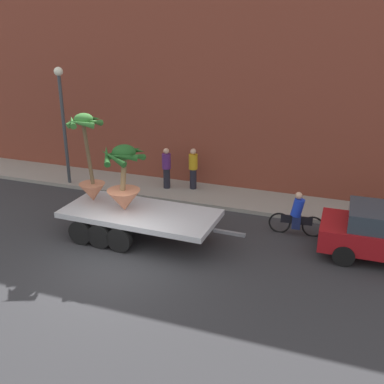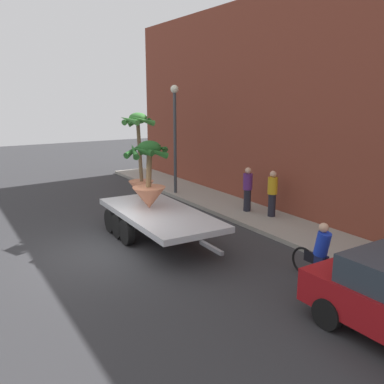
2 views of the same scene
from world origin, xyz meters
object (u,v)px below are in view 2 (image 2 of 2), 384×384
object	(u,v)px
potted_palm_middle	(140,162)
cyclist	(322,255)
street_lamp	(175,125)
pedestrian_near_gate	(272,193)
pedestrian_far_left	(248,188)
potted_palm_rear	(149,179)
flatbed_trailer	(156,216)

from	to	relation	value
potted_palm_middle	cyclist	world-z (taller)	potted_palm_middle
potted_palm_middle	street_lamp	bearing A→B (deg)	134.67
potted_palm_middle	pedestrian_near_gate	bearing A→B (deg)	64.04
pedestrian_far_left	street_lamp	bearing A→B (deg)	-168.88
cyclist	pedestrian_near_gate	world-z (taller)	pedestrian_near_gate
cyclist	pedestrian_near_gate	bearing A→B (deg)	151.16
pedestrian_near_gate	pedestrian_far_left	world-z (taller)	same
potted_palm_rear	street_lamp	world-z (taller)	street_lamp
cyclist	pedestrian_far_left	size ratio (longest dim) A/B	1.08
potted_palm_rear	cyclist	distance (m)	5.79
flatbed_trailer	pedestrian_near_gate	world-z (taller)	pedestrian_near_gate
cyclist	flatbed_trailer	bearing A→B (deg)	-157.59
cyclist	pedestrian_far_left	world-z (taller)	pedestrian_far_left
potted_palm_rear	cyclist	xyz separation A→B (m)	(5.21, 2.17, -1.28)
pedestrian_far_left	street_lamp	size ratio (longest dim) A/B	0.35
flatbed_trailer	potted_palm_middle	bearing A→B (deg)	171.06
pedestrian_far_left	street_lamp	distance (m)	4.80
pedestrian_near_gate	street_lamp	world-z (taller)	street_lamp
potted_palm_middle	cyclist	size ratio (longest dim) A/B	1.62
potted_palm_middle	street_lamp	distance (m)	4.58
flatbed_trailer	potted_palm_middle	world-z (taller)	potted_palm_middle
potted_palm_rear	pedestrian_near_gate	xyz separation A→B (m)	(0.64, 4.69, -0.91)
potted_palm_middle	street_lamp	xyz separation A→B (m)	(-3.15, 3.18, 0.96)
cyclist	potted_palm_rear	bearing A→B (deg)	-157.37
cyclist	pedestrian_near_gate	xyz separation A→B (m)	(-4.57, 2.52, 0.37)
flatbed_trailer	potted_palm_middle	size ratio (longest dim) A/B	2.03
potted_palm_middle	street_lamp	size ratio (longest dim) A/B	0.62
potted_palm_middle	pedestrian_near_gate	distance (m)	4.95
cyclist	pedestrian_far_left	xyz separation A→B (m)	(-5.63, 2.21, 0.37)
flatbed_trailer	pedestrian_near_gate	xyz separation A→B (m)	(0.42, 4.58, 0.30)
cyclist	pedestrian_far_left	bearing A→B (deg)	158.55
potted_palm_rear	pedestrian_near_gate	size ratio (longest dim) A/B	1.28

